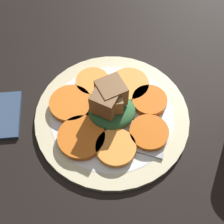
# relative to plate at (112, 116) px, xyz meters

# --- Properties ---
(table_slab) EXTENTS (1.20, 1.20, 0.02)m
(table_slab) POSITION_rel_plate_xyz_m (0.00, 0.00, -0.02)
(table_slab) COLOR black
(table_slab) RESTS_ON ground
(plate) EXTENTS (0.29, 0.29, 0.01)m
(plate) POSITION_rel_plate_xyz_m (0.00, 0.00, 0.00)
(plate) COLOR beige
(plate) RESTS_ON table_slab
(carrot_slice_0) EXTENTS (0.07, 0.07, 0.01)m
(carrot_slice_0) POSITION_rel_plate_xyz_m (0.00, -0.07, 0.01)
(carrot_slice_0) COLOR orange
(carrot_slice_0) RESTS_ON plate
(carrot_slice_1) EXTENTS (0.07, 0.07, 0.01)m
(carrot_slice_1) POSITION_rel_plate_xyz_m (0.06, -0.05, 0.01)
(carrot_slice_1) COLOR #D55F13
(carrot_slice_1) RESTS_ON plate
(carrot_slice_2) EXTENTS (0.07, 0.07, 0.01)m
(carrot_slice_2) POSITION_rel_plate_xyz_m (0.07, 0.02, 0.01)
(carrot_slice_2) COLOR #D56013
(carrot_slice_2) RESTS_ON plate
(carrot_slice_3) EXTENTS (0.08, 0.08, 0.01)m
(carrot_slice_3) POSITION_rel_plate_xyz_m (0.04, 0.06, 0.01)
(carrot_slice_3) COLOR #F99539
(carrot_slice_3) RESTS_ON plate
(carrot_slice_4) EXTENTS (0.07, 0.07, 0.01)m
(carrot_slice_4) POSITION_rel_plate_xyz_m (-0.03, 0.07, 0.01)
(carrot_slice_4) COLOR orange
(carrot_slice_4) RESTS_ON plate
(carrot_slice_5) EXTENTS (0.08, 0.08, 0.01)m
(carrot_slice_5) POSITION_rel_plate_xyz_m (-0.08, 0.03, 0.01)
(carrot_slice_5) COLOR orange
(carrot_slice_5) RESTS_ON plate
(carrot_slice_6) EXTENTS (0.09, 0.09, 0.01)m
(carrot_slice_6) POSITION_rel_plate_xyz_m (-0.06, -0.05, 0.01)
(carrot_slice_6) COLOR orange
(carrot_slice_6) RESTS_ON plate
(center_pile) EXTENTS (0.09, 0.08, 0.07)m
(center_pile) POSITION_rel_plate_xyz_m (-0.00, 0.00, 0.04)
(center_pile) COLOR #2D6033
(center_pile) RESTS_ON plate
(fork) EXTENTS (0.17, 0.08, 0.00)m
(fork) POSITION_rel_plate_xyz_m (-0.00, -0.06, 0.01)
(fork) COLOR #B2B2B7
(fork) RESTS_ON plate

